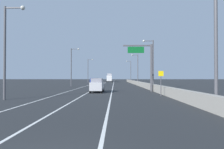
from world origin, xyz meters
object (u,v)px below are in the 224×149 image
at_px(speed_advisory_sign, 161,81).
at_px(car_silver_0, 97,85).
at_px(lamp_post_right_third, 137,67).
at_px(lamp_post_right_second, 152,61).
at_px(car_blue_1, 93,81).
at_px(lamp_post_right_near, 212,31).
at_px(car_black_2, 97,80).
at_px(lamp_post_right_fourth, 130,70).
at_px(box_truck, 109,78).
at_px(lamp_post_left_near, 7,45).
at_px(lamp_post_left_mid, 72,64).
at_px(overhead_sign_gantry, 147,62).
at_px(lamp_post_left_far, 89,69).

bearing_deg(speed_advisory_sign, car_silver_0, 143.78).
relative_size(lamp_post_right_third, car_silver_0, 2.15).
xyz_separation_m(lamp_post_right_second, car_blue_1, (-15.62, 38.27, -4.51)).
bearing_deg(lamp_post_right_near, car_blue_1, 103.61).
xyz_separation_m(lamp_post_right_third, car_black_2, (-15.49, 30.32, -4.54)).
height_order(lamp_post_right_fourth, box_truck, lamp_post_right_fourth).
bearing_deg(lamp_post_left_near, lamp_post_right_fourth, 75.56).
bearing_deg(box_truck, car_black_2, -146.37).
xyz_separation_m(lamp_post_right_near, lamp_post_left_mid, (-17.30, 35.63, 0.00)).
height_order(lamp_post_left_near, box_truck, lamp_post_left_near).
xyz_separation_m(lamp_post_right_fourth, car_black_2, (-15.24, 5.63, -4.54)).
distance_m(overhead_sign_gantry, box_truck, 66.18).
xyz_separation_m(overhead_sign_gantry, lamp_post_right_second, (2.04, 6.75, 0.75)).
xyz_separation_m(overhead_sign_gantry, lamp_post_left_far, (-15.43, 47.32, 0.75)).
distance_m(lamp_post_left_near, lamp_post_left_far, 59.25).
height_order(lamp_post_right_third, box_truck, lamp_post_right_third).
height_order(lamp_post_right_near, box_truck, lamp_post_right_near).
height_order(overhead_sign_gantry, car_silver_0, overhead_sign_gantry).
bearing_deg(overhead_sign_gantry, lamp_post_right_second, 73.20).
distance_m(lamp_post_left_mid, box_truck, 48.76).
distance_m(lamp_post_right_third, car_blue_1, 21.09).
bearing_deg(lamp_post_left_far, box_truck, 67.15).
bearing_deg(box_truck, car_silver_0, -90.02).
height_order(car_silver_0, car_blue_1, car_silver_0).
height_order(lamp_post_right_fourth, car_silver_0, lamp_post_right_fourth).
bearing_deg(overhead_sign_gantry, car_silver_0, -166.51).
height_order(lamp_post_right_third, lamp_post_left_mid, same).
height_order(lamp_post_right_second, lamp_post_left_mid, same).
bearing_deg(speed_advisory_sign, box_truck, 96.32).
bearing_deg(lamp_post_right_second, speed_advisory_sign, -96.24).
xyz_separation_m(lamp_post_right_second, car_silver_0, (-9.76, -8.61, -4.43)).
bearing_deg(lamp_post_right_third, lamp_post_left_mid, -141.91).
height_order(speed_advisory_sign, car_black_2, speed_advisory_sign).
relative_size(overhead_sign_gantry, box_truck, 0.77).
distance_m(lamp_post_right_second, car_silver_0, 13.75).
distance_m(lamp_post_left_far, box_truck, 20.24).
bearing_deg(lamp_post_right_near, lamp_post_left_mid, 115.90).
relative_size(lamp_post_right_second, car_silver_0, 2.15).
height_order(lamp_post_left_far, car_silver_0, lamp_post_left_far).
distance_m(speed_advisory_sign, lamp_post_right_third, 39.48).
xyz_separation_m(lamp_post_left_far, box_truck, (7.73, 18.35, -3.61)).
distance_m(speed_advisory_sign, lamp_post_left_mid, 30.39).
relative_size(speed_advisory_sign, lamp_post_right_fourth, 0.32).
distance_m(car_blue_1, box_truck, 21.48).
relative_size(lamp_post_left_far, box_truck, 0.98).
height_order(car_silver_0, box_truck, box_truck).
relative_size(overhead_sign_gantry, lamp_post_left_near, 0.79).
distance_m(lamp_post_right_second, car_blue_1, 41.58).
distance_m(overhead_sign_gantry, lamp_post_right_third, 31.51).
xyz_separation_m(lamp_post_right_third, lamp_post_left_mid, (-17.54, -13.75, 0.00)).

